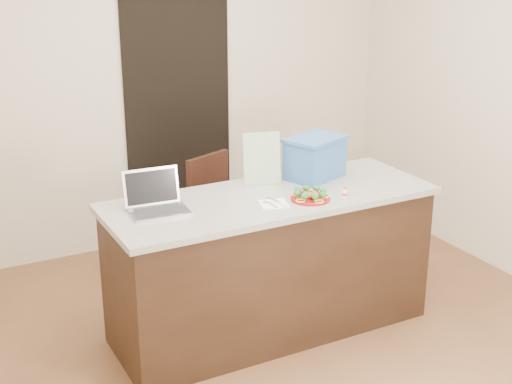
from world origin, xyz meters
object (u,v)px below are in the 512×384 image
island (270,263)px  blue_box (315,157)px  yogurt_bottle (345,193)px  laptop (155,200)px  napkin (274,204)px  chair (214,210)px  plate (310,198)px

island → blue_box: bearing=22.2°
yogurt_bottle → laptop: (-1.09, 0.34, 0.04)m
laptop → blue_box: size_ratio=0.77×
napkin → blue_box: 0.60m
island → chair: bearing=88.7°
chair → plate: bearing=-103.3°
laptop → island: bearing=-2.8°
yogurt_bottle → laptop: 1.14m
plate → chair: bearing=98.1°
plate → napkin: plate is taller
yogurt_bottle → laptop: bearing=162.8°
napkin → chair: napkin is taller
island → chair: (0.02, 0.89, 0.06)m
island → napkin: size_ratio=12.72×
island → yogurt_bottle: size_ratio=32.93×
laptop → napkin: bearing=-15.9°
plate → laptop: size_ratio=0.70×
plate → laptop: 0.93m
yogurt_bottle → napkin: bearing=168.3°
island → plate: size_ratio=8.54×
blue_box → laptop: bearing=163.2°
blue_box → island: bearing=-178.5°
island → plate: 0.53m
plate → yogurt_bottle: 0.22m
laptop → blue_box: blue_box is taller
blue_box → napkin: bearing=-167.2°
island → napkin: napkin is taller
napkin → laptop: laptop is taller
island → laptop: laptop is taller
plate → napkin: bearing=173.1°
plate → chair: size_ratio=0.26×
chair → laptop: bearing=-154.1°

